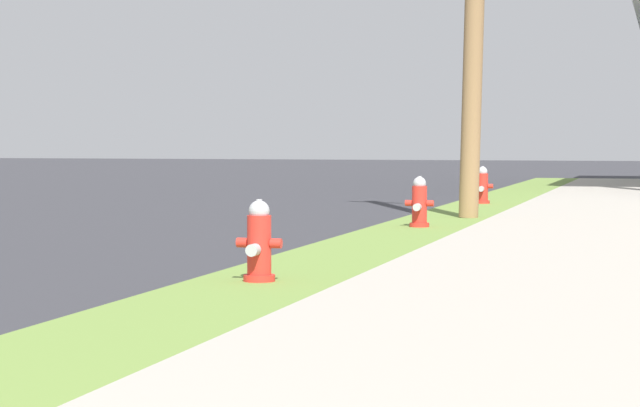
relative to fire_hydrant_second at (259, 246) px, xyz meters
The scene contains 3 objects.
fire_hydrant_second is the anchor object (origin of this frame).
fire_hydrant_third 7.30m from the fire_hydrant_second, 89.59° to the left, with size 0.42×0.37×0.74m.
fire_hydrant_fourth 14.18m from the fire_hydrant_second, 90.05° to the left, with size 0.42×0.37×0.74m.
Camera 1 is at (4.23, -1.72, 1.41)m, focal length 70.54 mm.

